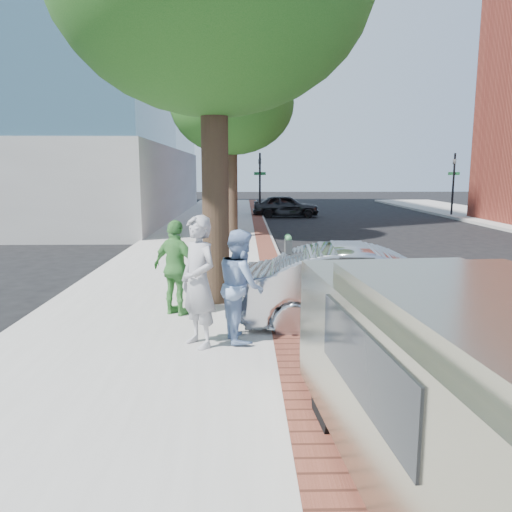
{
  "coord_description": "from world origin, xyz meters",
  "views": [
    {
      "loc": [
        -0.04,
        -7.86,
        2.73
      ],
      "look_at": [
        0.17,
        1.13,
        1.2
      ],
      "focal_mm": 35.0,
      "sensor_mm": 36.0,
      "label": 1
    }
  ],
  "objects_px": {
    "person_green": "(176,268)",
    "sedan_silver": "(372,290)",
    "parking_meter": "(288,258)",
    "person_gray": "(198,282)",
    "person_officer": "(241,285)",
    "van": "(486,399)",
    "bg_car": "(286,206)"
  },
  "relations": [
    {
      "from": "person_green",
      "to": "sedan_silver",
      "type": "height_order",
      "value": "person_green"
    },
    {
      "from": "parking_meter",
      "to": "sedan_silver",
      "type": "relative_size",
      "value": 0.33
    },
    {
      "from": "person_gray",
      "to": "person_officer",
      "type": "relative_size",
      "value": 1.14
    },
    {
      "from": "person_green",
      "to": "sedan_silver",
      "type": "relative_size",
      "value": 0.39
    },
    {
      "from": "person_green",
      "to": "van",
      "type": "height_order",
      "value": "person_green"
    },
    {
      "from": "person_green",
      "to": "van",
      "type": "relative_size",
      "value": 0.33
    },
    {
      "from": "person_gray",
      "to": "sedan_silver",
      "type": "bearing_deg",
      "value": 71.78
    },
    {
      "from": "person_gray",
      "to": "sedan_silver",
      "type": "distance_m",
      "value": 3.07
    },
    {
      "from": "parking_meter",
      "to": "van",
      "type": "bearing_deg",
      "value": -78.76
    },
    {
      "from": "bg_car",
      "to": "van",
      "type": "distance_m",
      "value": 26.52
    },
    {
      "from": "person_officer",
      "to": "bg_car",
      "type": "height_order",
      "value": "person_officer"
    },
    {
      "from": "parking_meter",
      "to": "person_green",
      "type": "height_order",
      "value": "person_green"
    },
    {
      "from": "person_officer",
      "to": "bg_car",
      "type": "distance_m",
      "value": 22.7
    },
    {
      "from": "parking_meter",
      "to": "person_green",
      "type": "xyz_separation_m",
      "value": [
        -2.01,
        0.08,
        -0.19
      ]
    },
    {
      "from": "person_officer",
      "to": "van",
      "type": "relative_size",
      "value": 0.33
    },
    {
      "from": "sedan_silver",
      "to": "bg_car",
      "type": "distance_m",
      "value": 21.77
    },
    {
      "from": "sedan_silver",
      "to": "van",
      "type": "relative_size",
      "value": 0.86
    },
    {
      "from": "person_green",
      "to": "bg_car",
      "type": "bearing_deg",
      "value": -66.8
    },
    {
      "from": "sedan_silver",
      "to": "person_officer",
      "type": "bearing_deg",
      "value": 113.83
    },
    {
      "from": "parking_meter",
      "to": "person_officer",
      "type": "xyz_separation_m",
      "value": [
        -0.84,
        -1.31,
        -0.19
      ]
    },
    {
      "from": "person_officer",
      "to": "sedan_silver",
      "type": "bearing_deg",
      "value": -83.06
    },
    {
      "from": "person_officer",
      "to": "sedan_silver",
      "type": "relative_size",
      "value": 0.39
    },
    {
      "from": "person_gray",
      "to": "person_green",
      "type": "distance_m",
      "value": 1.76
    },
    {
      "from": "person_gray",
      "to": "van",
      "type": "relative_size",
      "value": 0.38
    },
    {
      "from": "parking_meter",
      "to": "person_green",
      "type": "bearing_deg",
      "value": 177.74
    },
    {
      "from": "person_green",
      "to": "van",
      "type": "bearing_deg",
      "value": 152.94
    },
    {
      "from": "person_green",
      "to": "sedan_silver",
      "type": "xyz_separation_m",
      "value": [
        3.4,
        -0.6,
        -0.28
      ]
    },
    {
      "from": "person_green",
      "to": "bg_car",
      "type": "distance_m",
      "value": 21.49
    },
    {
      "from": "person_gray",
      "to": "person_officer",
      "type": "height_order",
      "value": "person_gray"
    },
    {
      "from": "van",
      "to": "sedan_silver",
      "type": "bearing_deg",
      "value": 80.96
    },
    {
      "from": "person_gray",
      "to": "person_officer",
      "type": "bearing_deg",
      "value": 75.63
    },
    {
      "from": "person_green",
      "to": "van",
      "type": "distance_m",
      "value": 6.15
    }
  ]
}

